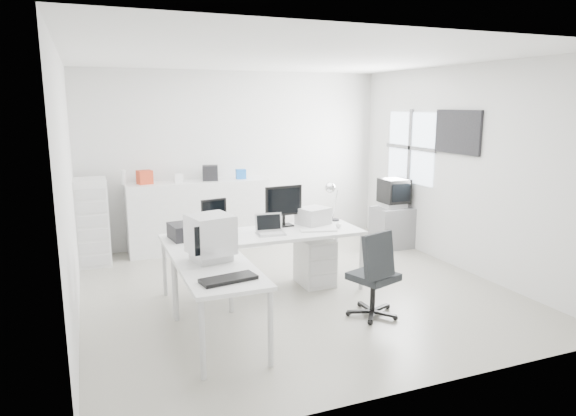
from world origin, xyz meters
name	(u,v)px	position (x,y,z in m)	size (l,w,h in m)	color
floor	(294,289)	(0.00, 0.00, 0.00)	(5.00, 5.00, 0.01)	beige
ceiling	(294,57)	(0.00, 0.00, 2.80)	(5.00, 5.00, 0.01)	white
back_wall	(236,158)	(0.00, 2.50, 1.40)	(5.00, 0.02, 2.80)	silver
left_wall	(68,191)	(-2.50, 0.00, 1.40)	(0.02, 5.00, 2.80)	silver
right_wall	(462,169)	(2.50, 0.00, 1.40)	(0.02, 5.00, 2.80)	silver
window	(410,148)	(2.48, 1.20, 1.60)	(0.02, 1.20, 1.10)	white
wall_picture	(458,132)	(2.47, 0.10, 1.90)	(0.04, 0.90, 0.60)	black
main_desk	(264,263)	(-0.37, 0.04, 0.38)	(2.40, 0.80, 0.75)	silver
side_desk	(218,305)	(-1.22, -1.06, 0.38)	(0.70, 1.40, 0.75)	silver
drawer_pedestal	(315,261)	(0.33, 0.09, 0.30)	(0.40, 0.50, 0.60)	silver
inkjet_printer	(192,230)	(-1.22, 0.14, 0.84)	(0.49, 0.38, 0.18)	black
lcd_monitor_small	(214,216)	(-0.92, 0.29, 0.95)	(0.32, 0.18, 0.40)	black
lcd_monitor_large	(284,206)	(-0.02, 0.29, 1.01)	(0.50, 0.20, 0.52)	black
laptop	(271,227)	(-0.32, -0.06, 0.85)	(0.30, 0.30, 0.20)	#B7B7BA
white_keyboard	(318,230)	(0.28, -0.11, 0.76)	(0.45, 0.14, 0.02)	silver
white_mouse	(338,225)	(0.58, -0.06, 0.78)	(0.07, 0.07, 0.07)	silver
laser_printer	(313,216)	(0.38, 0.26, 0.86)	(0.38, 0.32, 0.21)	#BDBDBD
desk_lamp	(335,201)	(0.73, 0.34, 1.02)	(0.18, 0.18, 0.54)	silver
crt_monitor	(211,240)	(-1.22, -0.81, 0.96)	(0.36, 0.36, 0.42)	#B7B7BA
black_keyboard	(228,279)	(-1.22, -1.46, 0.77)	(0.50, 0.20, 0.03)	black
office_chair	(373,272)	(0.49, -1.07, 0.49)	(0.57, 0.57, 0.99)	#242729
tv_cabinet	(392,227)	(2.22, 1.22, 0.33)	(0.60, 0.49, 0.65)	slate
crt_tv	(394,193)	(2.22, 1.22, 0.88)	(0.50, 0.48, 0.45)	black
sideboard	(199,215)	(-0.70, 2.24, 0.55)	(2.20, 0.55, 1.10)	silver
clutter_box_a	(145,177)	(-1.50, 2.24, 1.20)	(0.21, 0.18, 0.21)	#B9351A
clutter_box_b	(178,178)	(-1.00, 2.24, 1.16)	(0.13, 0.11, 0.13)	silver
clutter_box_c	(210,173)	(-0.50, 2.24, 1.22)	(0.24, 0.21, 0.24)	black
clutter_box_d	(241,174)	(0.00, 2.24, 1.17)	(0.15, 0.13, 0.15)	blue
clutter_bottle	(124,177)	(-1.80, 2.28, 1.21)	(0.07, 0.07, 0.22)	silver
filing_cabinet	(93,222)	(-2.28, 2.02, 0.62)	(0.44, 0.52, 1.25)	silver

